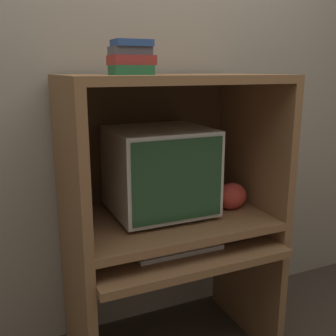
# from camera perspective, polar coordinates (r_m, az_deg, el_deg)

# --- Properties ---
(wall_back) EXTENTS (6.00, 0.06, 2.60)m
(wall_back) POSITION_cam_1_polar(r_m,az_deg,el_deg) (2.12, -3.89, 10.63)
(wall_back) COLOR gray
(wall_back) RESTS_ON ground_plane
(desk_base) EXTENTS (0.96, 0.68, 0.64)m
(desk_base) POSITION_cam_1_polar(r_m,az_deg,el_deg) (2.01, 0.86, -16.53)
(desk_base) COLOR brown
(desk_base) RESTS_ON ground_plane
(desk_monitor_shelf) EXTENTS (0.96, 0.62, 0.11)m
(desk_monitor_shelf) POSITION_cam_1_polar(r_m,az_deg,el_deg) (1.91, 0.27, -7.57)
(desk_monitor_shelf) COLOR brown
(desk_monitor_shelf) RESTS_ON desk_base
(hutch_upper) EXTENTS (0.96, 0.62, 0.66)m
(hutch_upper) POSITION_cam_1_polar(r_m,az_deg,el_deg) (1.82, -0.17, 6.32)
(hutch_upper) COLOR brown
(hutch_upper) RESTS_ON desk_monitor_shelf
(crt_monitor) EXTENTS (0.46, 0.43, 0.42)m
(crt_monitor) POSITION_cam_1_polar(r_m,az_deg,el_deg) (1.86, -1.23, -0.34)
(crt_monitor) COLOR beige
(crt_monitor) RESTS_ON desk_monitor_shelf
(keyboard) EXTENTS (0.40, 0.14, 0.03)m
(keyboard) POSITION_cam_1_polar(r_m,az_deg,el_deg) (1.79, 1.44, -11.59)
(keyboard) COLOR beige
(keyboard) RESTS_ON desk_base
(mouse) EXTENTS (0.07, 0.05, 0.03)m
(mouse) POSITION_cam_1_polar(r_m,az_deg,el_deg) (1.89, 8.95, -10.18)
(mouse) COLOR black
(mouse) RESTS_ON desk_base
(snack_bag) EXTENTS (0.16, 0.12, 0.13)m
(snack_bag) POSITION_cam_1_polar(r_m,az_deg,el_deg) (1.99, 9.16, -4.04)
(snack_bag) COLOR #BC382D
(snack_bag) RESTS_ON desk_monitor_shelf
(book_stack) EXTENTS (0.18, 0.14, 0.14)m
(book_stack) POSITION_cam_1_polar(r_m,az_deg,el_deg) (1.65, -5.38, 15.61)
(book_stack) COLOR #236638
(book_stack) RESTS_ON hutch_upper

